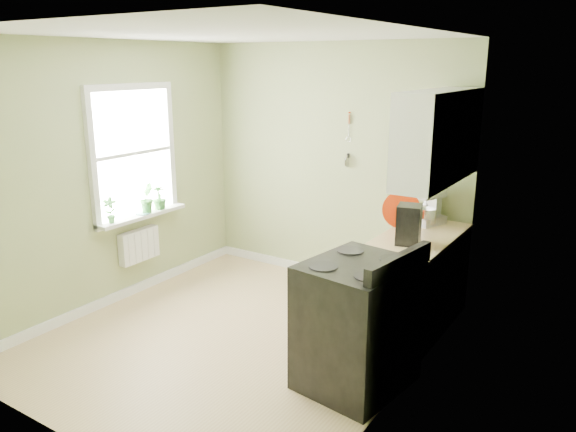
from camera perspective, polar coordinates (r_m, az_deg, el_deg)
The scene contains 21 objects.
floor at distance 5.39m, azimuth -5.14°, elevation -12.16°, with size 3.20×3.60×0.02m, color tan.
ceiling at distance 4.79m, azimuth -5.95°, elevation 18.07°, with size 3.20×3.60×0.02m, color white.
wall_back at distance 6.40m, azimuth 4.62°, elevation 5.17°, with size 3.20×0.02×2.70m, color #A1AD76.
wall_left at distance 6.03m, azimuth -17.62°, elevation 3.87°, with size 0.02×3.60×2.70m, color #A1AD76.
wall_right at distance 4.14m, azimuth 12.24°, elevation -0.79°, with size 0.02×3.60×2.70m, color #A1AD76.
base_cabinets at distance 5.43m, azimuth 12.46°, elevation -7.12°, with size 0.60×1.60×0.87m, color white.
countertop at distance 5.28m, azimuth 12.64°, elevation -2.52°, with size 0.64×1.60×0.04m, color #DEC288.
upper_cabinets at distance 5.12m, azimuth 15.09°, elevation 7.81°, with size 0.35×1.40×0.80m, color white.
window at distance 6.17m, azimuth -15.47°, elevation 6.16°, with size 0.06×1.14×1.44m.
window_sill at distance 6.25m, azimuth -14.59°, elevation 0.05°, with size 0.18×1.14×0.04m, color white.
radiator at distance 6.34m, azimuth -14.91°, elevation -2.89°, with size 0.12×0.50×0.35m, color white.
wall_utensils at distance 6.25m, azimuth 6.15°, elevation 6.87°, with size 0.02×0.14×0.58m.
stove at distance 4.46m, azimuth 7.06°, elevation -10.82°, with size 0.84×0.92×1.15m.
stand_mixer at distance 5.78m, azimuth 14.27°, elevation 0.91°, with size 0.31×0.38×0.41m.
kettle at distance 5.95m, azimuth 13.85°, elevation 0.63°, with size 0.20×0.12×0.20m.
coffee_maker at distance 5.09m, azimuth 12.15°, elevation -0.94°, with size 0.25×0.27×0.36m.
red_tray at distance 5.55m, azimuth 11.45°, elevation 0.62°, with size 0.37×0.37×0.02m, color red.
jar at distance 4.71m, azimuth 7.48°, elevation -3.64°, with size 0.08×0.08×0.08m.
plant_a at distance 5.94m, azimuth -17.64°, elevation 0.57°, with size 0.14×0.10×0.27m, color #34752F.
plant_b at distance 6.25m, azimuth -14.19°, elevation 1.79°, with size 0.18×0.14×0.32m, color #34752F.
plant_c at distance 6.38m, azimuth -12.95°, elevation 1.87°, with size 0.15×0.15×0.26m, color #34752F.
Camera 1 is at (2.99, -3.74, 2.48)m, focal length 35.00 mm.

